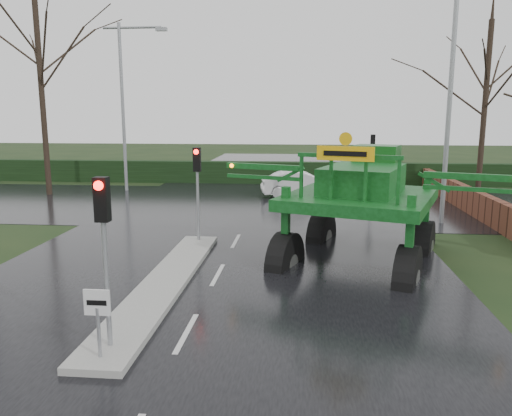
# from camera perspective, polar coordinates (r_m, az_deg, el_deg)

# --- Properties ---
(ground) EXTENTS (140.00, 140.00, 0.00)m
(ground) POSITION_cam_1_polar(r_m,az_deg,el_deg) (11.23, -7.95, -14.04)
(ground) COLOR black
(ground) RESTS_ON ground
(road_main) EXTENTS (14.00, 80.00, 0.02)m
(road_main) POSITION_cam_1_polar(r_m,az_deg,el_deg) (20.60, -1.58, -2.46)
(road_main) COLOR black
(road_main) RESTS_ON ground
(road_cross) EXTENTS (80.00, 12.00, 0.02)m
(road_cross) POSITION_cam_1_polar(r_m,az_deg,el_deg) (26.45, -0.00, 0.48)
(road_cross) COLOR black
(road_cross) RESTS_ON ground
(median_island) EXTENTS (1.20, 10.00, 0.16)m
(median_island) POSITION_cam_1_polar(r_m,az_deg,el_deg) (14.21, -10.32, -8.36)
(median_island) COLOR gray
(median_island) RESTS_ON ground
(hedge_row) EXTENTS (44.00, 0.90, 1.50)m
(hedge_row) POSITION_cam_1_polar(r_m,az_deg,el_deg) (34.23, 1.26, 4.06)
(hedge_row) COLOR black
(hedge_row) RESTS_ON ground
(brick_wall) EXTENTS (0.40, 20.00, 1.20)m
(brick_wall) POSITION_cam_1_polar(r_m,az_deg,el_deg) (27.44, 22.39, 1.30)
(brick_wall) COLOR #592D1E
(brick_wall) RESTS_ON ground
(keep_left_sign) EXTENTS (0.50, 0.07, 1.35)m
(keep_left_sign) POSITION_cam_1_polar(r_m,az_deg,el_deg) (9.90, -17.65, -11.29)
(keep_left_sign) COLOR gray
(keep_left_sign) RESTS_ON ground
(traffic_signal_near) EXTENTS (0.26, 0.33, 3.52)m
(traffic_signal_near) POSITION_cam_1_polar(r_m,az_deg,el_deg) (9.89, -17.05, -1.98)
(traffic_signal_near) COLOR gray
(traffic_signal_near) RESTS_ON ground
(traffic_signal_mid) EXTENTS (0.26, 0.33, 3.52)m
(traffic_signal_mid) POSITION_cam_1_polar(r_m,az_deg,el_deg) (17.93, -6.73, 3.90)
(traffic_signal_mid) COLOR gray
(traffic_signal_mid) RESTS_ON ground
(traffic_signal_far) EXTENTS (0.26, 0.33, 3.52)m
(traffic_signal_far) POSITION_cam_1_polar(r_m,az_deg,el_deg) (30.27, 13.16, 6.42)
(traffic_signal_far) COLOR gray
(traffic_signal_far) RESTS_ON ground
(street_light_right) EXTENTS (3.85, 0.30, 10.00)m
(street_light_right) POSITION_cam_1_polar(r_m,az_deg,el_deg) (22.70, 20.63, 13.31)
(street_light_right) COLOR gray
(street_light_right) RESTS_ON ground
(street_light_left_far) EXTENTS (3.85, 0.30, 10.00)m
(street_light_left_far) POSITION_cam_1_polar(r_m,az_deg,el_deg) (31.78, -14.54, 12.68)
(street_light_left_far) COLOR gray
(street_light_left_far) RESTS_ON ground
(tree_left_far) EXTENTS (7.70, 7.70, 13.26)m
(tree_left_far) POSITION_cam_1_polar(r_m,az_deg,el_deg) (31.77, -23.46, 14.26)
(tree_left_far) COLOR black
(tree_left_far) RESTS_ON ground
(tree_right_far) EXTENTS (7.00, 7.00, 12.05)m
(tree_right_far) POSITION_cam_1_polar(r_m,az_deg,el_deg) (32.72, 24.87, 12.88)
(tree_right_far) COLOR black
(tree_right_far) RESTS_ON ground
(crop_sprayer) EXTENTS (8.86, 6.92, 5.22)m
(crop_sprayer) POSITION_cam_1_polar(r_m,az_deg,el_deg) (15.56, 3.79, 2.48)
(crop_sprayer) COLOR black
(crop_sprayer) RESTS_ON ground
(white_sedan) EXTENTS (4.73, 2.27, 1.49)m
(white_sedan) POSITION_cam_1_polar(r_m,az_deg,el_deg) (28.85, 5.10, 1.28)
(white_sedan) COLOR white
(white_sedan) RESTS_ON ground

